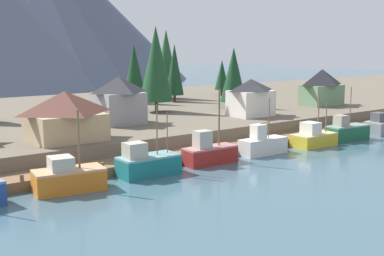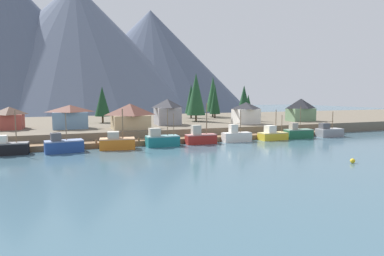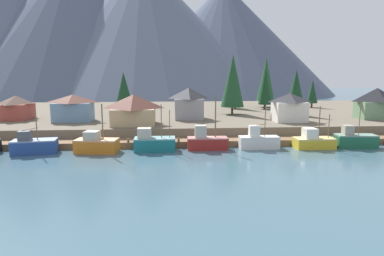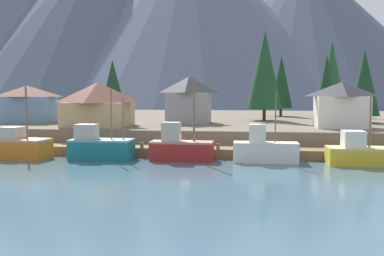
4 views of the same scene
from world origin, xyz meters
name	(u,v)px [view 4 (image 4 of 4)]	position (x,y,z in m)	size (l,w,h in m)	color
ground_plane	(201,142)	(0.00, 20.00, -0.50)	(400.00, 400.00, 1.00)	#3D5B6B
dock	(182,151)	(0.00, 1.99, 0.50)	(80.00, 4.00, 1.60)	brown
shoreline_bank	(209,124)	(0.00, 32.00, 1.25)	(400.00, 56.00, 2.50)	#665B4C
mountain_west_peak	(37,14)	(-92.15, 153.75, 42.95)	(158.64, 158.64, 85.91)	slate
mountain_central_peak	(107,18)	(-54.36, 141.62, 38.26)	(141.42, 141.42, 76.52)	#4C566B
mountain_east_peak	(190,20)	(-18.18, 139.95, 36.55)	(144.94, 144.94, 73.10)	slate
mountain_far_ridge	(302,32)	(28.13, 150.28, 32.14)	(128.27, 128.27, 64.28)	#4C566B
fishing_boat_orange	(18,146)	(-16.54, -2.04, 1.25)	(6.61, 3.78, 7.41)	#CC6B1E
fishing_boat_teal	(100,147)	(-7.93, -1.61, 1.27)	(6.27, 2.94, 7.22)	#196B70
fishing_boat_red	(180,148)	(0.33, -1.32, 1.29)	(6.30, 2.42, 8.26)	maroon
fishing_boat_white	(265,150)	(8.67, -1.24, 1.21)	(6.26, 2.26, 6.84)	silver
fishing_boat_yellow	(360,153)	(17.53, -1.66, 1.13)	(6.31, 3.02, 6.72)	gold
house_blue	(28,104)	(-24.21, 14.56, 5.17)	(7.60, 5.08, 5.24)	#6689A8
house_tan	(98,104)	(-11.92, 9.28, 5.34)	(8.11, 7.22, 5.55)	tan
house_white	(341,104)	(18.20, 11.13, 5.34)	(6.36, 4.84, 5.57)	silver
house_grey	(189,100)	(-1.29, 16.29, 5.79)	(6.07, 5.63, 6.44)	gray
conifer_near_right	(332,73)	(21.78, 39.29, 10.21)	(4.97, 4.97, 13.63)	#4C3823
conifer_mid_left	(265,70)	(9.27, 23.44, 10.16)	(5.32, 5.32, 13.56)	#4C3823
conifer_mid_right	(364,83)	(23.06, 20.64, 8.10)	(4.47, 4.47, 10.20)	#4C3823
conifer_back_left	(281,82)	(12.55, 35.91, 8.65)	(4.04, 4.04, 10.81)	#4C3823
conifer_back_right	(327,82)	(20.05, 33.91, 8.54)	(3.47, 3.47, 10.81)	#4C3823
conifer_centre	(113,84)	(-15.90, 27.84, 8.22)	(4.11, 4.11, 9.69)	#4C3823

